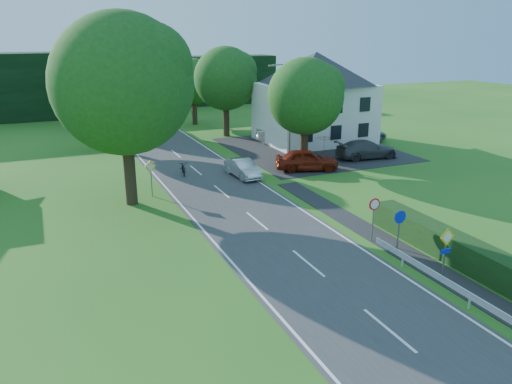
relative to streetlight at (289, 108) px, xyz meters
name	(u,v)px	position (x,y,z in m)	size (l,w,h in m)	color
road	(244,210)	(-8.06, -10.00, -4.44)	(7.00, 80.00, 0.04)	#37373A
parking_pad	(311,149)	(3.94, 3.00, -4.44)	(14.00, 16.00, 0.04)	#242426
line_edge_left	(192,217)	(-11.31, -10.00, -4.42)	(0.12, 80.00, 0.01)	white
line_edge_right	(291,203)	(-4.81, -10.00, -4.42)	(0.12, 80.00, 0.01)	white
line_centre	(244,210)	(-8.06, -10.00, -4.42)	(0.12, 80.00, 0.01)	white
tree_main	(125,112)	(-14.06, -6.00, 1.36)	(9.40, 9.40, 11.64)	#194A16
tree_left_far	(108,103)	(-13.06, 10.00, -0.17)	(7.00, 7.00, 8.58)	#194A16
tree_right_far	(226,92)	(-1.06, 12.00, 0.08)	(7.40, 7.40, 9.09)	#194A16
tree_left_back	(98,92)	(-12.56, 22.00, -0.43)	(6.60, 6.60, 8.07)	#194A16
tree_right_back	(194,92)	(-2.06, 20.00, -0.68)	(6.20, 6.20, 7.56)	#194A16
tree_right_mid	(305,113)	(0.44, -2.00, -0.17)	(7.00, 7.00, 8.58)	#194A16
treeline_right	(175,82)	(-0.06, 36.00, -0.96)	(30.00, 5.00, 7.00)	black
house_white	(315,97)	(5.94, 6.00, -0.06)	(10.60, 8.40, 8.60)	white
streetlight	(289,108)	(0.00, 0.00, 0.00)	(2.03, 0.18, 8.00)	slate
sign_priority_right	(446,246)	(-3.76, -22.02, -2.67)	(0.78, 0.09, 2.59)	slate
sign_roundabout	(399,224)	(-3.76, -19.02, -2.79)	(0.64, 0.08, 2.37)	slate
sign_speed_limit	(374,209)	(-3.76, -17.03, -2.70)	(0.64, 0.11, 2.37)	slate
sign_priority_left	(151,171)	(-12.56, -5.02, -2.75)	(0.78, 0.09, 2.44)	slate
moving_car	(243,168)	(-5.36, -3.18, -3.77)	(1.39, 3.99, 1.31)	silver
motorcycle	(183,168)	(-9.26, -0.79, -3.90)	(0.69, 1.99, 1.04)	black
parked_car_red	(307,160)	(-0.08, -3.43, -3.59)	(1.96, 4.88, 1.66)	maroon
parked_car_silver_a	(282,133)	(2.92, 7.00, -3.59)	(1.76, 5.04, 1.66)	silver
parked_car_grey	(367,149)	(6.51, -2.04, -3.65)	(2.18, 5.36, 1.56)	#444448
parked_car_silver_b	(360,134)	(9.78, 3.66, -3.64)	(2.61, 5.66, 1.57)	#ADACB3
parasol	(324,145)	(3.83, 0.48, -3.58)	(1.83, 1.87, 1.68)	red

